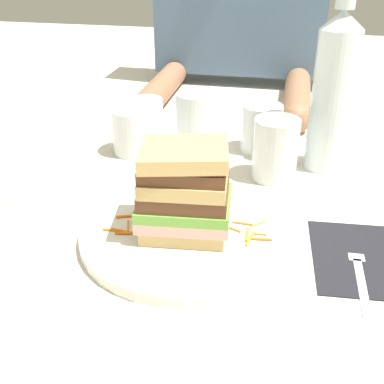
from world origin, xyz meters
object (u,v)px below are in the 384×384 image
Objects in this scene: fork at (359,268)px; water_bottle at (333,90)px; empty_tumbler_3 at (147,117)px; side_plate at (15,178)px; empty_tumbler_1 at (195,119)px; empty_tumbler_2 at (261,128)px; sandwich at (187,191)px; juice_glass at (275,153)px; knife at (58,229)px; empty_tumbler_0 at (134,131)px; main_plate at (188,233)px; napkin_dark at (357,259)px.

water_bottle is at bearing 96.82° from fork.
empty_tumbler_3 reaches higher than side_plate.
empty_tumbler_1 reaches higher than empty_tumbler_2.
water_bottle is 4.18× the size of empty_tumbler_3.
juice_glass is at bearing 63.80° from sandwich.
knife is 0.42m from empty_tumbler_2.
fork is at bearing -52.12° from empty_tumbler_1.
sandwich is 0.31m from empty_tumbler_0.
empty_tumbler_3 is (-0.16, 0.35, 0.03)m from main_plate.
sandwich is at bearing -59.30° from empty_tumbler_0.
empty_tumbler_0 is at bearing 45.07° from side_plate.
empty_tumbler_0 is at bearing -166.33° from empty_tumbler_2.
water_bottle is at bearing 36.20° from juice_glass.
empty_tumbler_2 is (0.25, 0.33, 0.04)m from knife.
sandwich is 0.39m from empty_tumbler_3.
main_plate is at bearing 91.59° from sandwich.
juice_glass is 0.14m from water_bottle.
water_bottle is (-0.03, 0.27, 0.14)m from napkin_dark.
empty_tumbler_0 is at bearing 144.66° from napkin_dark.
napkin_dark is 0.54m from side_plate.
sandwich reaches higher than main_plate.
water_bottle is 0.26m from empty_tumbler_1.
fork is at bearing -7.09° from main_plate.
fork is 0.54m from empty_tumbler_3.
empty_tumbler_1 is 0.34m from side_plate.
sandwich is 0.33m from empty_tumbler_2.
main_plate is 1.74× the size of napkin_dark.
fork is 1.62× the size of juice_glass.
side_plate is (-0.50, -0.16, -0.13)m from water_bottle.
juice_glass reaches higher than empty_tumbler_2.
side_plate is (-0.31, 0.11, -0.07)m from sandwich.
main_plate is 0.92× the size of water_bottle.
water_bottle reaches higher than knife.
empty_tumbler_3 reaches higher than fork.
sandwich reaches higher than empty_tumbler_0.
empty_tumbler_0 is at bearing 120.78° from main_plate.
main_plate is 3.20× the size of empty_tumbler_2.
sandwich is 1.52× the size of empty_tumbler_0.
water_bottle is (0.19, 0.27, 0.13)m from main_plate.
main_plate reaches higher than napkin_dark.
sandwich is at bearing 4.91° from knife.
main_plate is at bearing -124.69° from water_bottle.
empty_tumbler_2 is (-0.03, 0.11, -0.00)m from juice_glass.
empty_tumbler_0 is (-0.16, 0.26, 0.03)m from main_plate.
side_plate is at bearing -121.86° from empty_tumbler_3.
knife is (-0.18, -0.02, -0.01)m from main_plate.
empty_tumbler_1 is (-0.05, 0.33, -0.02)m from sandwich.
main_plate reaches higher than fork.
sandwich is 0.63× the size of knife.
water_bottle reaches higher than empty_tumbler_2.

